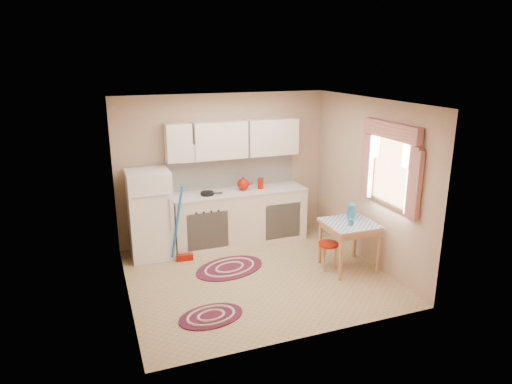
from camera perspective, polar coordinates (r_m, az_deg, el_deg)
room_shell at (r=6.45m, az=0.66°, el=3.41°), size 3.64×3.60×2.52m
fridge at (r=7.31m, az=-13.10°, el=-2.75°), size 0.65×0.60×1.40m
broom at (r=7.08m, az=-9.09°, el=-4.01°), size 0.29×0.15×1.20m
base_cabinets at (r=7.74m, az=-2.07°, el=-3.25°), size 2.25×0.60×0.88m
countertop at (r=7.60m, az=-2.11°, el=0.02°), size 2.27×0.62×0.04m
frying_pan at (r=7.39m, az=-6.13°, el=-0.18°), size 0.27×0.27×0.05m
red_kettle at (r=7.59m, az=-1.61°, el=1.02°), size 0.27×0.26×0.22m
red_canister at (r=7.69m, az=0.57°, el=1.01°), size 0.14×0.14×0.16m
table at (r=6.98m, az=11.48°, el=-6.58°), size 0.72×0.72×0.72m
stool at (r=6.95m, az=8.97°, el=-7.91°), size 0.31×0.31×0.42m
coffee_pot at (r=6.94m, az=11.85°, el=-2.19°), size 0.19×0.17×0.31m
mug at (r=6.73m, az=11.77°, el=-3.73°), size 0.09×0.09×0.10m
rug_center at (r=6.97m, az=-3.31°, el=-9.45°), size 1.26×1.01×0.02m
rug_left at (r=5.82m, az=-5.64°, el=-15.19°), size 0.89×0.65×0.02m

